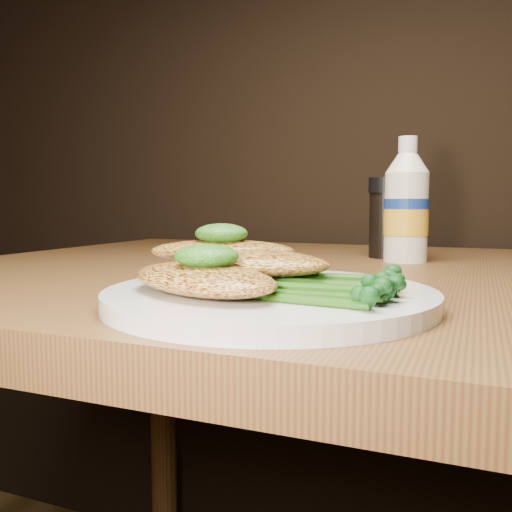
% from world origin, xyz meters
% --- Properties ---
extents(plate, '(0.26, 0.26, 0.01)m').
position_xyz_m(plate, '(-0.06, 0.79, 0.76)').
color(plate, silver).
rests_on(plate, dining_table).
extents(chicken_front, '(0.16, 0.13, 0.02)m').
position_xyz_m(chicken_front, '(-0.10, 0.75, 0.78)').
color(chicken_front, gold).
rests_on(chicken_front, plate).
extents(chicken_mid, '(0.15, 0.09, 0.02)m').
position_xyz_m(chicken_mid, '(-0.08, 0.80, 0.78)').
color(chicken_mid, gold).
rests_on(chicken_mid, plate).
extents(chicken_back, '(0.14, 0.10, 0.02)m').
position_xyz_m(chicken_back, '(-0.11, 0.81, 0.79)').
color(chicken_back, gold).
rests_on(chicken_back, plate).
extents(pesto_front, '(0.06, 0.06, 0.02)m').
position_xyz_m(pesto_front, '(-0.09, 0.75, 0.79)').
color(pesto_front, black).
rests_on(pesto_front, chicken_front).
extents(pesto_back, '(0.05, 0.05, 0.02)m').
position_xyz_m(pesto_back, '(-0.11, 0.81, 0.81)').
color(pesto_back, black).
rests_on(pesto_back, chicken_back).
extents(broccolini_bundle, '(0.15, 0.13, 0.02)m').
position_xyz_m(broccolini_bundle, '(-0.01, 0.77, 0.77)').
color(broccolini_bundle, '#245612').
rests_on(broccolini_bundle, plate).
extents(mayo_bottle, '(0.08, 0.08, 0.17)m').
position_xyz_m(mayo_bottle, '(-0.00, 1.17, 0.84)').
color(mayo_bottle, white).
rests_on(mayo_bottle, dining_table).
extents(pepper_grinder, '(0.06, 0.06, 0.12)m').
position_xyz_m(pepper_grinder, '(-0.04, 1.21, 0.81)').
color(pepper_grinder, black).
rests_on(pepper_grinder, dining_table).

